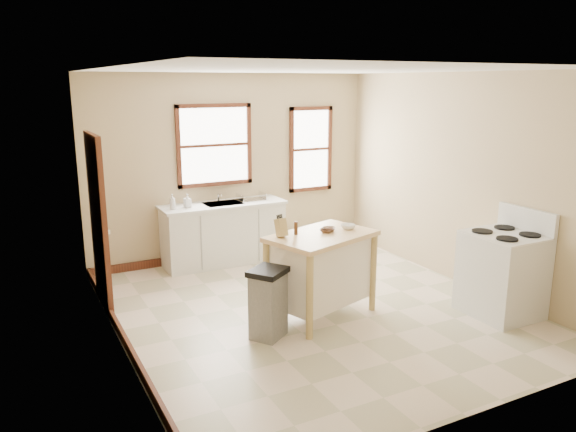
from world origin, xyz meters
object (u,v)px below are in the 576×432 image
object	(u,v)px
soap_bottle_a	(172,202)
gas_stove	(503,263)
soap_bottle_b	(187,201)
kitchen_island	(321,275)
bowl_a	(327,231)
trash_bin	(268,303)
pepper_grinder	(296,228)
knife_block	(281,228)
dish_rack	(251,197)
bowl_c	(348,227)
bowl_b	(329,229)

from	to	relation	value
soap_bottle_a	gas_stove	xyz separation A→B (m)	(2.95, -3.25, -0.41)
soap_bottle_b	kitchen_island	distance (m)	2.53
bowl_a	trash_bin	distance (m)	1.12
soap_bottle_a	pepper_grinder	size ratio (longest dim) A/B	1.45
knife_block	trash_bin	xyz separation A→B (m)	(-0.33, -0.34, -0.70)
bowl_a	soap_bottle_b	bearing A→B (deg)	111.96
dish_rack	kitchen_island	xyz separation A→B (m)	(-0.16, -2.35, -0.48)
kitchen_island	bowl_a	xyz separation A→B (m)	(0.09, 0.04, 0.51)
dish_rack	trash_bin	bearing A→B (deg)	-119.72
soap_bottle_a	dish_rack	size ratio (longest dim) A/B	0.54
soap_bottle_b	trash_bin	distance (m)	2.65
dish_rack	bowl_c	bearing A→B (deg)	-93.88
soap_bottle_b	bowl_b	bearing A→B (deg)	-75.71
bowl_b	gas_stove	world-z (taller)	gas_stove
bowl_b	soap_bottle_b	bearing A→B (deg)	113.73
bowl_b	bowl_c	size ratio (longest dim) A/B	0.88
trash_bin	knife_block	bearing A→B (deg)	10.75
bowl_a	bowl_c	world-z (taller)	bowl_c
bowl_b	trash_bin	bearing A→B (deg)	-161.02
knife_block	gas_stove	bearing A→B (deg)	-32.62
pepper_grinder	bowl_a	xyz separation A→B (m)	(0.36, -0.07, -0.06)
dish_rack	bowl_c	world-z (taller)	bowl_c
dish_rack	knife_block	bearing A→B (deg)	-115.04
soap_bottle_a	bowl_b	world-z (taller)	soap_bottle_a
trash_bin	soap_bottle_b	bearing A→B (deg)	55.85
dish_rack	kitchen_island	world-z (taller)	dish_rack
soap_bottle_a	bowl_a	bearing A→B (deg)	-50.16
dish_rack	bowl_b	size ratio (longest dim) A/B	2.63
bowl_a	gas_stove	distance (m)	2.09
dish_rack	gas_stove	world-z (taller)	gas_stove
kitchen_island	soap_bottle_a	bearing A→B (deg)	97.31
kitchen_island	bowl_a	world-z (taller)	bowl_a
bowl_a	kitchen_island	bearing A→B (deg)	-156.59
pepper_grinder	bowl_a	world-z (taller)	pepper_grinder
gas_stove	pepper_grinder	bearing A→B (deg)	154.07
bowl_a	gas_stove	xyz separation A→B (m)	(1.80, -0.98, -0.38)
bowl_a	trash_bin	bearing A→B (deg)	-162.52
dish_rack	soap_bottle_b	bearing A→B (deg)	171.44
soap_bottle_a	knife_block	distance (m)	2.29
kitchen_island	gas_stove	size ratio (longest dim) A/B	0.97
trash_bin	gas_stove	world-z (taller)	gas_stove
pepper_grinder	bowl_b	world-z (taller)	pepper_grinder
pepper_grinder	bowl_c	xyz separation A→B (m)	(0.66, -0.06, -0.05)
soap_bottle_b	trash_bin	size ratio (longest dim) A/B	0.26
soap_bottle_b	gas_stove	world-z (taller)	gas_stove
soap_bottle_a	pepper_grinder	xyz separation A→B (m)	(0.79, -2.20, 0.03)
knife_block	trash_bin	size ratio (longest dim) A/B	0.26
kitchen_island	bowl_a	distance (m)	0.52
soap_bottle_b	trash_bin	world-z (taller)	soap_bottle_b
pepper_grinder	bowl_c	distance (m)	0.67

